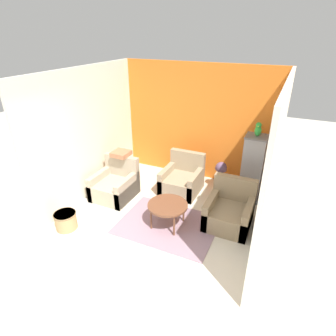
{
  "coord_description": "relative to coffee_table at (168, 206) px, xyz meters",
  "views": [
    {
      "loc": [
        2.01,
        -2.72,
        3.37
      ],
      "look_at": [
        0.0,
        1.7,
        0.96
      ],
      "focal_mm": 30.0,
      "sensor_mm": 36.0,
      "label": 1
    }
  ],
  "objects": [
    {
      "name": "wall_left",
      "position": [
        -2.09,
        0.48,
        0.94
      ],
      "size": [
        0.06,
        3.4,
        2.74
      ],
      "color": "silver",
      "rests_on": "ground_plane"
    },
    {
      "name": "armchair_middle",
      "position": [
        -0.24,
        1.32,
        -0.17
      ],
      "size": [
        0.82,
        0.87,
        0.86
      ],
      "color": "#9E896B",
      "rests_on": "ground_plane"
    },
    {
      "name": "coffee_table",
      "position": [
        0.0,
        0.0,
        0.0
      ],
      "size": [
        0.75,
        0.75,
        0.47
      ],
      "color": "brown",
      "rests_on": "ground_plane"
    },
    {
      "name": "ground_plane",
      "position": [
        -0.21,
        -1.22,
        -0.43
      ],
      "size": [
        20.0,
        20.0,
        0.0
      ],
      "primitive_type": "plane",
      "color": "beige",
      "rests_on": "ground"
    },
    {
      "name": "parrot",
      "position": [
        1.22,
        1.69,
        1.13
      ],
      "size": [
        0.14,
        0.25,
        0.29
      ],
      "color": "green",
      "rests_on": "birdcage"
    },
    {
      "name": "wicker_basket",
      "position": [
        -1.69,
        -0.86,
        -0.26
      ],
      "size": [
        0.41,
        0.41,
        0.33
      ],
      "color": "tan",
      "rests_on": "ground_plane"
    },
    {
      "name": "armchair_right",
      "position": [
        1.04,
        0.53,
        -0.17
      ],
      "size": [
        0.82,
        0.87,
        0.86
      ],
      "color": "#8E7A5B",
      "rests_on": "ground_plane"
    },
    {
      "name": "area_rug",
      "position": [
        0.0,
        0.0,
        -0.43
      ],
      "size": [
        1.83,
        1.36,
        0.01
      ],
      "color": "gray",
      "rests_on": "ground_plane"
    },
    {
      "name": "birdcage",
      "position": [
        1.22,
        1.69,
        0.26
      ],
      "size": [
        0.57,
        0.57,
        1.43
      ],
      "color": "slate",
      "rests_on": "ground_plane"
    },
    {
      "name": "wall_right",
      "position": [
        1.66,
        0.48,
        0.94
      ],
      "size": [
        0.06,
        3.4,
        2.74
      ],
      "color": "silver",
      "rests_on": "ground_plane"
    },
    {
      "name": "wall_back_accent",
      "position": [
        -0.21,
        2.21,
        0.94
      ],
      "size": [
        3.81,
        0.06,
        2.74
      ],
      "color": "orange",
      "rests_on": "ground_plane"
    },
    {
      "name": "potted_plant",
      "position": [
        0.53,
        1.76,
        -0.02
      ],
      "size": [
        0.28,
        0.25,
        0.68
      ],
      "color": "#66605B",
      "rests_on": "ground_plane"
    },
    {
      "name": "armchair_left",
      "position": [
        -1.49,
        0.48,
        -0.17
      ],
      "size": [
        0.82,
        0.87,
        0.86
      ],
      "color": "tan",
      "rests_on": "ground_plane"
    },
    {
      "name": "throw_pillow",
      "position": [
        -1.49,
        0.79,
        0.48
      ],
      "size": [
        0.36,
        0.36,
        0.1
      ],
      "color": "#B2704C",
      "rests_on": "armchair_left"
    }
  ]
}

